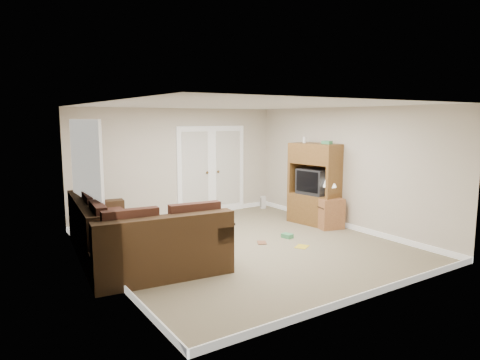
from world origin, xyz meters
TOP-DOWN VIEW (x-y plane):
  - floor at (0.00, 0.00)m, footprint 5.50×5.50m
  - ceiling at (0.00, 0.00)m, footprint 5.00×5.50m
  - wall_left at (-2.50, 0.00)m, footprint 0.02×5.50m
  - wall_right at (2.50, 0.00)m, footprint 0.02×5.50m
  - wall_back at (0.00, 2.75)m, footprint 5.00×0.02m
  - wall_front at (0.00, -2.75)m, footprint 5.00×0.02m
  - baseboards at (0.00, 0.00)m, footprint 5.00×5.50m
  - french_doors at (0.85, 2.71)m, footprint 1.80×0.05m
  - window_left at (-2.46, 1.00)m, footprint 0.05×1.92m
  - sectional_sofa at (-2.04, 0.29)m, footprint 2.12×3.23m
  - coffee_table at (-0.70, 0.75)m, footprint 0.81×1.20m
  - tv_armoire at (2.20, 0.56)m, footprint 0.76×1.17m
  - side_cabinet at (2.19, 0.12)m, footprint 0.59×0.59m
  - space_heater at (2.18, 2.44)m, footprint 0.15×0.14m
  - floor_magazine at (0.82, -0.60)m, footprint 0.33×0.31m
  - floor_greenbox at (0.97, -0.01)m, footprint 0.19×0.23m
  - floor_book at (0.28, 0.01)m, footprint 0.24×0.27m

SIDE VIEW (x-z plane):
  - floor at x=0.00m, z-range 0.00..0.00m
  - floor_magazine at x=0.82m, z-range 0.00..0.01m
  - floor_book at x=0.28m, z-range 0.00..0.02m
  - floor_greenbox at x=0.97m, z-range 0.00..0.08m
  - baseboards at x=0.00m, z-range 0.00..0.10m
  - space_heater at x=2.18m, z-range 0.00..0.31m
  - coffee_table at x=-0.70m, z-range -0.13..0.62m
  - sectional_sofa at x=-2.04m, z-range -0.10..0.84m
  - side_cabinet at x=2.19m, z-range -0.15..0.89m
  - tv_armoire at x=2.20m, z-range -0.06..1.82m
  - french_doors at x=0.85m, z-range -0.03..2.10m
  - wall_left at x=-2.50m, z-range 0.00..2.50m
  - wall_right at x=2.50m, z-range 0.00..2.50m
  - wall_back at x=0.00m, z-range 0.00..2.50m
  - wall_front at x=0.00m, z-range 0.00..2.50m
  - window_left at x=-2.46m, z-range 0.84..2.26m
  - ceiling at x=0.00m, z-range 2.49..2.51m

